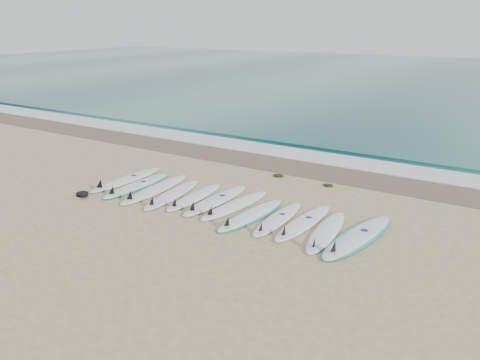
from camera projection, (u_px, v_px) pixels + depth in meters
The scene contains 20 objects.
ground at pixel (223, 206), 12.02m from camera, with size 120.00×120.00×0.00m, color tan.
ocean at pixel (442, 80), 38.25m from camera, with size 120.00×55.00×0.03m, color #216461.
wet_sand_band at pixel (292, 166), 15.33m from camera, with size 120.00×1.80×0.01m, color brown.
foam_band at pixel (309, 156), 16.46m from camera, with size 120.00×1.40×0.04m, color silver.
wave_crest at pixel (325, 146), 17.66m from camera, with size 120.00×1.00×0.10m, color #216461.
surfboard_0 at pixel (125, 180), 13.85m from camera, with size 0.65×2.79×0.36m.
surfboard_1 at pixel (136, 186), 13.39m from camera, with size 0.65×2.61×0.33m.
surfboard_2 at pixel (154, 190), 13.03m from camera, with size 0.72×2.85×0.36m.
surfboard_3 at pixel (171, 195), 12.66m from camera, with size 0.84×2.65×0.33m.
surfboard_4 at pixel (194, 197), 12.49m from camera, with size 0.57×2.43×0.31m.
surfboard_5 at pixel (215, 200), 12.25m from camera, with size 0.65×2.71×0.34m.
surfboard_6 at pixel (234, 206), 11.91m from camera, with size 0.86×2.61×0.33m.
surfboard_7 at pixel (250, 215), 11.34m from camera, with size 0.88×2.60×0.32m.
surfboard_8 at pixel (277, 219), 11.09m from camera, with size 0.53×2.37×0.30m.
surfboard_9 at pixel (302, 223), 10.88m from camera, with size 0.68×2.57×0.33m.
surfboard_10 at pixel (325, 232), 10.40m from camera, with size 0.75×2.52×0.32m.
surfboard_11 at pixel (357, 237), 10.18m from camera, with size 1.16×2.98×0.37m.
seaweed_near at pixel (279, 175), 14.32m from camera, with size 0.34×0.27×0.07m, color black.
seaweed_far at pixel (328, 185), 13.48m from camera, with size 0.31×0.24×0.06m, color black.
leash_coil at pixel (83, 194), 12.71m from camera, with size 0.46×0.36×0.11m.
Camera 1 is at (6.22, -9.29, 4.49)m, focal length 35.00 mm.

